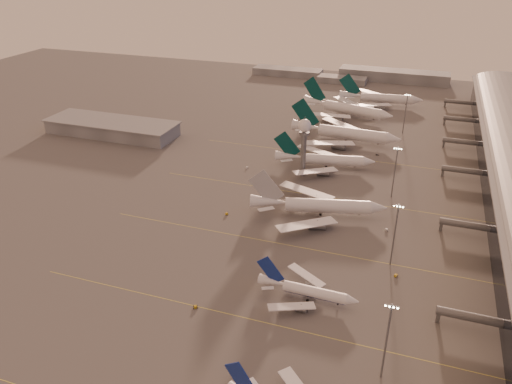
% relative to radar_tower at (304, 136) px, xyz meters
% --- Properties ---
extents(ground, '(700.00, 700.00, 0.00)m').
position_rel_radar_tower_xyz_m(ground, '(-5.00, -120.00, -20.95)').
color(ground, '#545252').
rests_on(ground, ground).
extents(taxiway_markings, '(180.00, 185.25, 0.02)m').
position_rel_radar_tower_xyz_m(taxiway_markings, '(25.00, -64.00, -20.94)').
color(taxiway_markings, '#DCCE4D').
rests_on(taxiway_markings, ground).
extents(hangar, '(82.00, 27.00, 8.50)m').
position_rel_radar_tower_xyz_m(hangar, '(-125.00, 20.00, -16.63)').
color(hangar, slate).
rests_on(hangar, ground).
extents(radar_tower, '(6.40, 6.40, 31.10)m').
position_rel_radar_tower_xyz_m(radar_tower, '(0.00, 0.00, 0.00)').
color(radar_tower, slate).
rests_on(radar_tower, ground).
extents(mast_a, '(3.60, 0.56, 25.00)m').
position_rel_radar_tower_xyz_m(mast_a, '(53.00, -120.00, -7.21)').
color(mast_a, slate).
rests_on(mast_a, ground).
extents(mast_b, '(3.60, 0.56, 25.00)m').
position_rel_radar_tower_xyz_m(mast_b, '(50.00, -65.00, -7.21)').
color(mast_b, slate).
rests_on(mast_b, ground).
extents(mast_c, '(3.60, 0.56, 25.00)m').
position_rel_radar_tower_xyz_m(mast_c, '(45.00, -10.00, -7.21)').
color(mast_c, slate).
rests_on(mast_c, ground).
extents(mast_d, '(3.60, 0.56, 25.00)m').
position_rel_radar_tower_xyz_m(mast_d, '(43.00, 80.00, -7.21)').
color(mast_d, slate).
rests_on(mast_d, ground).
extents(distant_horizon, '(165.00, 37.50, 9.00)m').
position_rel_radar_tower_xyz_m(distant_horizon, '(-2.38, 205.14, -17.06)').
color(distant_horizon, slate).
rests_on(distant_horizon, ground).
extents(narrowbody_mid, '(34.75, 27.74, 13.58)m').
position_rel_radar_tower_xyz_m(narrowbody_mid, '(25.91, -94.44, -18.20)').
color(narrowbody_mid, white).
rests_on(narrowbody_mid, ground).
extents(widebody_white, '(58.05, 45.97, 20.78)m').
position_rel_radar_tower_xyz_m(widebody_white, '(16.80, -38.21, -17.35)').
color(widebody_white, white).
rests_on(widebody_white, ground).
extents(greentail_a, '(52.12, 41.71, 19.11)m').
position_rel_radar_tower_xyz_m(greentail_a, '(8.58, 12.95, -17.57)').
color(greentail_a, white).
rests_on(greentail_a, ground).
extents(greentail_b, '(65.54, 52.85, 23.79)m').
position_rel_radar_tower_xyz_m(greentail_b, '(11.96, 53.28, -16.75)').
color(greentail_b, white).
rests_on(greentail_b, ground).
extents(greentail_c, '(64.06, 51.11, 23.71)m').
position_rel_radar_tower_xyz_m(greentail_c, '(4.44, 101.01, -16.76)').
color(greentail_c, white).
rests_on(greentail_c, ground).
extents(greentail_d, '(59.64, 47.93, 21.69)m').
position_rel_radar_tower_xyz_m(greentail_d, '(22.95, 135.53, -17.12)').
color(greentail_d, white).
rests_on(greentail_d, ground).
extents(gsv_tug_mid, '(2.97, 3.50, 0.86)m').
position_rel_radar_tower_xyz_m(gsv_tug_mid, '(-7.05, -110.89, -20.51)').
color(gsv_tug_mid, gold).
rests_on(gsv_tug_mid, ground).
extents(gsv_truck_b, '(5.41, 3.79, 2.06)m').
position_rel_radar_tower_xyz_m(gsv_truck_b, '(53.04, -72.51, -19.90)').
color(gsv_truck_b, gold).
rests_on(gsv_truck_b, ground).
extents(gsv_truck_c, '(4.01, 4.98, 1.94)m').
position_rel_radar_tower_xyz_m(gsv_truck_c, '(-20.56, -50.29, -19.96)').
color(gsv_truck_c, gold).
rests_on(gsv_truck_c, ground).
extents(gsv_catering_b, '(4.86, 3.10, 3.69)m').
position_rel_radar_tower_xyz_m(gsv_catering_b, '(46.30, -41.56, -19.11)').
color(gsv_catering_b, silver).
rests_on(gsv_catering_b, ground).
extents(gsv_tug_far, '(2.22, 3.33, 0.90)m').
position_rel_radar_tower_xyz_m(gsv_tug_far, '(10.73, -20.25, -20.49)').
color(gsv_tug_far, silver).
rests_on(gsv_tug_far, ground).
extents(gsv_truck_d, '(2.40, 5.12, 1.99)m').
position_rel_radar_tower_xyz_m(gsv_truck_d, '(-29.43, -1.22, -19.93)').
color(gsv_truck_d, silver).
rests_on(gsv_truck_d, ground).
extents(gsv_tug_hangar, '(3.43, 2.50, 0.88)m').
position_rel_radar_tower_xyz_m(gsv_tug_hangar, '(32.60, 38.95, -20.49)').
color(gsv_tug_hangar, slate).
rests_on(gsv_tug_hangar, ground).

